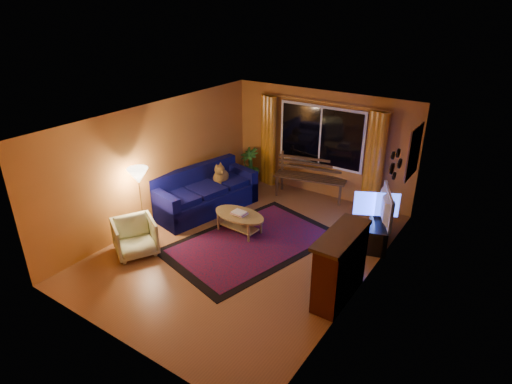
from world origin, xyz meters
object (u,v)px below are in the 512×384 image
Objects in this scene: armchair at (135,235)px; floor_lamp at (142,203)px; coffee_table at (239,223)px; tv_console at (378,231)px; bench at (310,187)px; sofa at (205,191)px.

armchair is 0.73m from floor_lamp.
coffee_table is (1.50, 1.17, -0.51)m from floor_lamp.
floor_lamp is at bearing -164.60° from tv_console.
bench is 1.47× the size of coffee_table.
bench is 4.28m from armchair.
coffee_table is at bearing -169.40° from tv_console.
floor_lamp reaches higher than tv_console.
tv_console is at bearing 25.17° from sofa.
bench is 0.72× the size of sofa.
floor_lamp is 4.63m from tv_console.
tv_console is at bearing 26.29° from coffee_table.
bench is at bearing 136.68° from tv_console.
tv_console reaches higher than coffee_table.
armchair is at bearing -124.34° from bench.
tv_console is at bearing -40.84° from bench.
sofa is at bearing 162.57° from coffee_table.
sofa is 3.77m from tv_console.
armchair is at bearing -123.79° from coffee_table.
floor_lamp reaches higher than coffee_table.
tv_console is at bearing 31.09° from floor_lamp.
armchair reaches higher than coffee_table.
tv_console is (3.59, 2.92, -0.13)m from armchair.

